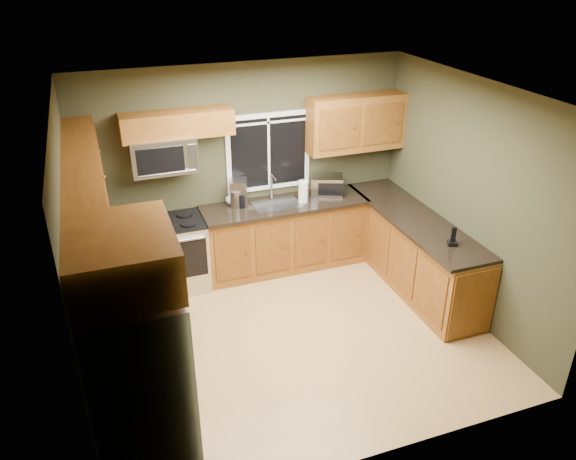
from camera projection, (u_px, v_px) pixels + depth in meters
floor at (294, 335)px, 6.31m from camera, size 4.20×4.20×0.00m
ceiling at (296, 95)px, 5.09m from camera, size 4.20×4.20×0.00m
back_wall at (246, 169)px, 7.21m from camera, size 4.20×0.00×4.20m
front_wall at (379, 329)px, 4.19m from camera, size 4.20×0.00×4.20m
left_wall at (78, 263)px, 5.07m from camera, size 0.00×3.60×3.60m
right_wall at (469, 200)px, 6.34m from camera, size 0.00×3.60×3.60m
window at (269, 152)px, 7.20m from camera, size 1.12×0.03×1.02m
base_cabinets_left at (121, 310)px, 5.96m from camera, size 0.60×2.65×0.90m
countertop_left at (117, 272)px, 5.76m from camera, size 0.65×2.65×0.04m
base_cabinets_back at (285, 236)px, 7.49m from camera, size 2.17×0.60×0.90m
countertop_back at (285, 205)px, 7.26m from camera, size 2.17×0.65×0.04m
base_cabinets_peninsula at (413, 252)px, 7.11m from camera, size 0.60×2.52×0.90m
countertop_peninsula at (414, 218)px, 6.90m from camera, size 0.65×2.50×0.04m
upper_cabinets_left at (86, 189)px, 5.29m from camera, size 0.33×2.65×0.72m
upper_cabinets_back_left at (177, 124)px, 6.49m from camera, size 1.30×0.33×0.30m
upper_cabinets_back_right at (356, 123)px, 7.28m from camera, size 1.30×0.33×0.72m
upper_cabinet_over_fridge at (121, 258)px, 3.78m from camera, size 0.72×0.90×0.38m
refrigerator at (141, 386)px, 4.29m from camera, size 0.74×0.90×1.80m
range at (175, 254)px, 7.02m from camera, size 0.76×0.69×0.94m
microwave at (163, 155)px, 6.56m from camera, size 0.76×0.41×0.42m
sink at (276, 203)px, 7.23m from camera, size 0.60×0.42×0.36m
toaster_oven at (327, 185)px, 7.47m from camera, size 0.50×0.45×0.26m
coffee_maker at (239, 193)px, 7.15m from camera, size 0.27×0.32×0.33m
kettle at (236, 198)px, 7.10m from camera, size 0.16×0.16×0.27m
paper_towel_roll at (303, 192)px, 7.22m from camera, size 0.16×0.16×0.32m
soap_bottle_a at (242, 195)px, 7.10m from camera, size 0.14×0.14×0.30m
soap_bottle_c at (230, 198)px, 7.20m from camera, size 0.13×0.13×0.17m
cordless_phone at (453, 240)px, 6.21m from camera, size 0.13×0.13×0.22m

